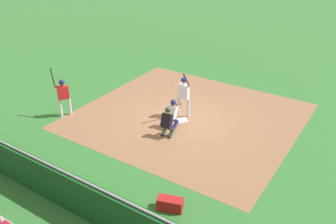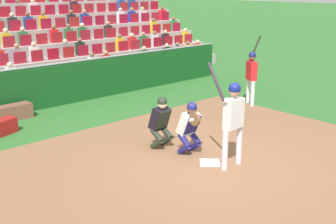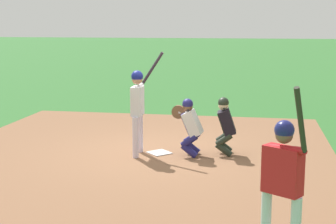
% 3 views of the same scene
% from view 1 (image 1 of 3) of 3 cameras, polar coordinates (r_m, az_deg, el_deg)
% --- Properties ---
extents(ground_plane, '(160.00, 160.00, 0.00)m').
position_cam_1_polar(ground_plane, '(16.28, 2.22, -1.33)').
color(ground_plane, '#2E662B').
extents(infield_dirt_patch, '(9.46, 8.83, 0.01)m').
position_cam_1_polar(infield_dirt_patch, '(16.66, 3.11, -0.62)').
color(infield_dirt_patch, brown).
rests_on(infield_dirt_patch, ground_plane).
extents(home_plate_marker, '(0.62, 0.62, 0.02)m').
position_cam_1_polar(home_plate_marker, '(16.28, 2.22, -1.28)').
color(home_plate_marker, white).
rests_on(home_plate_marker, infield_dirt_patch).
extents(batter_at_plate, '(0.64, 0.67, 2.27)m').
position_cam_1_polar(batter_at_plate, '(16.18, 2.47, 3.15)').
color(batter_at_plate, silver).
rests_on(batter_at_plate, ground_plane).
extents(catcher_crouching, '(0.48, 0.72, 1.29)m').
position_cam_1_polar(catcher_crouching, '(15.45, 0.74, 0.01)').
color(catcher_crouching, navy).
rests_on(catcher_crouching, ground_plane).
extents(home_plate_umpire, '(0.48, 0.48, 1.31)m').
position_cam_1_polar(home_plate_umpire, '(14.79, -0.10, -1.37)').
color(home_plate_umpire, '#242C21').
rests_on(home_plate_umpire, ground_plane).
extents(dugout_wall, '(14.57, 0.24, 1.40)m').
position_cam_1_polar(dugout_wall, '(11.67, -15.42, -11.67)').
color(dugout_wall, '#13481A').
rests_on(dugout_wall, ground_plane).
extents(equipment_duffel_bag, '(0.85, 0.59, 0.41)m').
position_cam_1_polar(equipment_duffel_bag, '(11.53, 0.31, -14.09)').
color(equipment_duffel_bag, '#A01918').
rests_on(equipment_duffel_bag, ground_plane).
extents(on_deck_batter, '(0.76, 0.54, 2.22)m').
position_cam_1_polar(on_deck_batter, '(16.88, -16.00, 2.78)').
color(on_deck_batter, silver).
rests_on(on_deck_batter, ground_plane).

